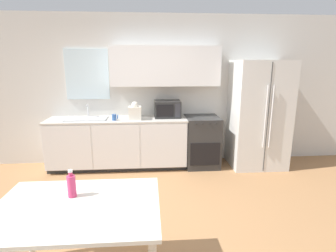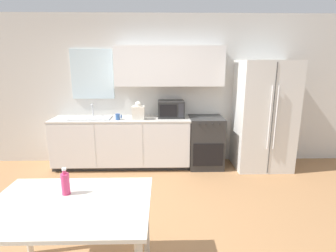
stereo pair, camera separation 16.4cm
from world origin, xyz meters
name	(u,v)px [view 1 (the left image)]	position (x,y,z in m)	size (l,w,h in m)	color
ground_plane	(133,222)	(0.00, 0.00, 0.00)	(12.00, 12.00, 0.00)	#9E7047
wall_back	(142,87)	(0.08, 2.04, 1.43)	(12.00, 0.38, 2.70)	silver
kitchen_counter	(118,143)	(-0.35, 1.74, 0.46)	(2.43, 0.63, 0.90)	#333333
oven_range	(202,141)	(1.16, 1.73, 0.46)	(0.60, 0.65, 0.91)	#2D2D2D
refrigerator	(258,115)	(2.17, 1.68, 0.95)	(0.95, 0.78, 1.90)	silver
kitchen_sink	(87,118)	(-0.88, 1.75, 0.92)	(0.70, 0.39, 0.24)	#B7BABC
microwave	(167,109)	(0.54, 1.83, 1.05)	(0.46, 0.38, 0.30)	#282828
coffee_mug	(115,117)	(-0.38, 1.62, 0.95)	(0.11, 0.08, 0.10)	#335999
grocery_bag_0	(135,112)	(-0.03, 1.64, 1.04)	(0.21, 0.18, 0.31)	silver
dining_table	(78,217)	(-0.36, -0.93, 0.68)	(1.27, 0.91, 0.78)	beige
drink_bottle	(72,185)	(-0.43, -0.79, 0.88)	(0.07, 0.07, 0.23)	#DB386B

